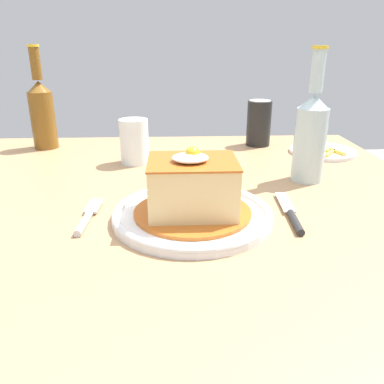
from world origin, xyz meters
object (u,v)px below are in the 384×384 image
object	(u,v)px
beer_bottle_amber	(42,111)
knife	(292,216)
main_plate	(193,214)
soda_can	(259,123)
side_plate_fries	(322,151)
beer_bottle_clear	(311,133)
drinking_glass	(134,145)
fork	(87,217)

from	to	relation	value
beer_bottle_amber	knife	bearing A→B (deg)	-41.89
main_plate	soda_can	xyz separation A→B (m)	(0.21, 0.48, 0.05)
side_plate_fries	main_plate	bearing A→B (deg)	-132.83
knife	side_plate_fries	bearing A→B (deg)	63.78
beer_bottle_clear	side_plate_fries	world-z (taller)	beer_bottle_clear
main_plate	drinking_glass	bearing A→B (deg)	110.83
fork	drinking_glass	bearing A→B (deg)	81.18
knife	beer_bottle_clear	bearing A→B (deg)	66.15
main_plate	knife	bearing A→B (deg)	-3.04
fork	beer_bottle_clear	distance (m)	0.47
side_plate_fries	knife	bearing A→B (deg)	-116.22
knife	soda_can	size ratio (longest dim) A/B	1.34
beer_bottle_amber	side_plate_fries	xyz separation A→B (m)	(0.74, -0.09, -0.09)
knife	beer_bottle_amber	world-z (taller)	beer_bottle_amber
beer_bottle_clear	drinking_glass	distance (m)	0.40
knife	side_plate_fries	distance (m)	0.44
main_plate	fork	world-z (taller)	main_plate
fork	side_plate_fries	world-z (taller)	side_plate_fries
main_plate	soda_can	distance (m)	0.52
knife	side_plate_fries	world-z (taller)	side_plate_fries
soda_can	beer_bottle_clear	xyz separation A→B (m)	(0.04, -0.30, 0.04)
knife	side_plate_fries	size ratio (longest dim) A/B	0.97
fork	soda_can	world-z (taller)	soda_can
beer_bottle_clear	main_plate	bearing A→B (deg)	-143.69
beer_bottle_amber	drinking_glass	distance (m)	0.30
main_plate	drinking_glass	world-z (taller)	drinking_glass
main_plate	beer_bottle_amber	xyz separation A→B (m)	(-0.38, 0.48, 0.09)
drinking_glass	side_plate_fries	xyz separation A→B (m)	(0.48, 0.06, -0.04)
fork	beer_bottle_amber	world-z (taller)	beer_bottle_amber
main_plate	drinking_glass	xyz separation A→B (m)	(-0.12, 0.32, 0.04)
fork	side_plate_fries	distance (m)	0.65
beer_bottle_amber	fork	bearing A→B (deg)	-66.59
knife	beer_bottle_amber	distance (m)	0.73
soda_can	side_plate_fries	distance (m)	0.19
soda_can	side_plate_fries	xyz separation A→B (m)	(0.15, -0.09, -0.06)
soda_can	drinking_glass	size ratio (longest dim) A/B	1.18
main_plate	knife	xyz separation A→B (m)	(0.16, -0.01, -0.00)
main_plate	beer_bottle_clear	world-z (taller)	beer_bottle_clear
soda_can	drinking_glass	xyz separation A→B (m)	(-0.33, -0.16, -0.02)
main_plate	fork	bearing A→B (deg)	179.61
beer_bottle_amber	main_plate	bearing A→B (deg)	-51.59
beer_bottle_clear	drinking_glass	bearing A→B (deg)	159.26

